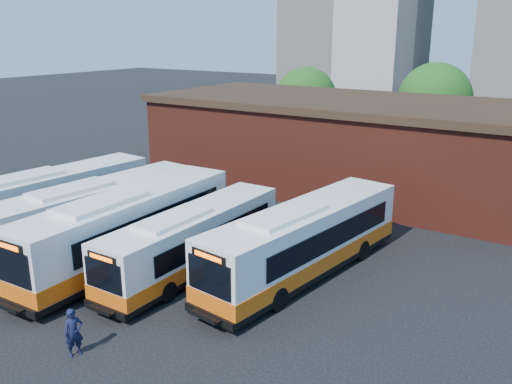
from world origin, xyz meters
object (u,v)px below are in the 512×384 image
Objects in this scene: bus_east at (304,243)px; bus_midwest at (128,230)px; bus_mideast at (194,242)px; bus_farwest at (50,202)px; bus_west at (98,215)px; transit_worker at (74,333)px.

bus_midwest is at bearing -149.72° from bus_east.
bus_midwest reaches higher than bus_east.
bus_midwest is 3.44m from bus_mideast.
bus_farwest is 1.12× the size of bus_mideast.
bus_east is (4.60, 2.37, 0.17)m from bus_mideast.
bus_mideast is at bearing 4.55° from bus_west.
bus_mideast is at bearing 29.31° from transit_worker.
bus_west is 0.95× the size of bus_midwest.
transit_worker is (4.29, -6.85, -0.76)m from bus_midwest.
bus_east is at bearing 27.38° from bus_mideast.
transit_worker is (0.99, -7.80, -0.52)m from bus_mideast.
bus_mideast is 6.44× the size of transit_worker.
bus_midwest reaches higher than bus_mideast.
bus_farwest reaches higher than bus_west.
bus_midwest is at bearing -12.05° from bus_west.
bus_farwest reaches higher than bus_mideast.
bus_west is 1.11× the size of bus_mideast.
bus_farwest is 15.42m from bus_east.
bus_west is 6.61m from bus_mideast.
bus_mideast is (6.61, -0.07, -0.14)m from bus_west.
transit_worker is (11.63, -7.87, -0.68)m from bus_farwest.
bus_farwest is 14.06m from transit_worker.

